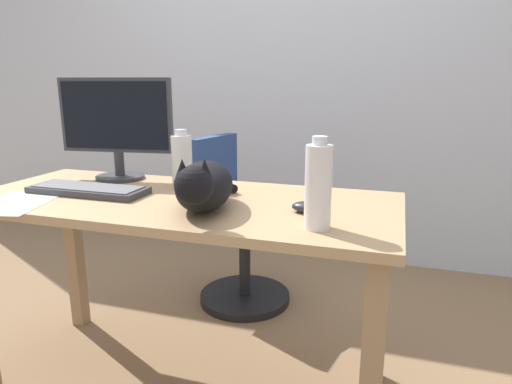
# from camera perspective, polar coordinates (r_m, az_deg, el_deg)

# --- Properties ---
(back_wall) EXTENTS (6.00, 0.04, 2.60)m
(back_wall) POSITION_cam_1_polar(r_m,az_deg,el_deg) (2.99, 3.82, 16.53)
(back_wall) COLOR silver
(back_wall) RESTS_ON ground_plane
(desk) EXTENTS (1.52, 0.65, 0.76)m
(desk) POSITION_cam_1_polar(r_m,az_deg,el_deg) (1.64, -9.65, -4.62)
(desk) COLOR tan
(desk) RESTS_ON ground_plane
(office_chair) EXTENTS (0.49, 0.48, 0.88)m
(office_chair) POSITION_cam_1_polar(r_m,az_deg,el_deg) (2.39, -2.50, -5.31)
(office_chair) COLOR black
(office_chair) RESTS_ON ground_plane
(monitor) EXTENTS (0.48, 0.20, 0.41)m
(monitor) POSITION_cam_1_polar(r_m,az_deg,el_deg) (1.94, -17.32, 8.14)
(monitor) COLOR #333338
(monitor) RESTS_ON desk
(keyboard) EXTENTS (0.44, 0.15, 0.03)m
(keyboard) POSITION_cam_1_polar(r_m,az_deg,el_deg) (1.75, -20.52, 0.26)
(keyboard) COLOR #333338
(keyboard) RESTS_ON desk
(cat) EXTENTS (0.28, 0.59, 0.20)m
(cat) POSITION_cam_1_polar(r_m,az_deg,el_deg) (1.42, -6.66, 0.87)
(cat) COLOR black
(cat) RESTS_ON desk
(computer_mouse) EXTENTS (0.11, 0.06, 0.04)m
(computer_mouse) POSITION_cam_1_polar(r_m,az_deg,el_deg) (1.41, 6.76, -1.93)
(computer_mouse) COLOR #232328
(computer_mouse) RESTS_ON desk
(paper_sheet) EXTENTS (0.27, 0.34, 0.00)m
(paper_sheet) POSITION_cam_1_polar(r_m,az_deg,el_deg) (1.72, -28.34, -1.25)
(paper_sheet) COLOR white
(paper_sheet) RESTS_ON desk
(water_bottle) EXTENTS (0.07, 0.07, 0.26)m
(water_bottle) POSITION_cam_1_polar(r_m,az_deg,el_deg) (1.24, 7.91, 0.73)
(water_bottle) COLOR silver
(water_bottle) RESTS_ON desk
(spray_bottle) EXTENTS (0.08, 0.08, 0.23)m
(spray_bottle) POSITION_cam_1_polar(r_m,az_deg,el_deg) (1.74, -9.38, 3.90)
(spray_bottle) COLOR silver
(spray_bottle) RESTS_ON desk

